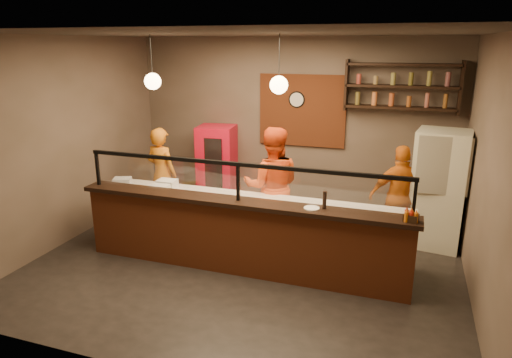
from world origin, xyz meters
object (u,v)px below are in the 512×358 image
(cook_mid, at_px, (272,186))
(red_cooler, at_px, (217,166))
(fridge, at_px, (439,189))
(pepper_mill, at_px, (325,200))
(condiment_caddy, at_px, (411,218))
(cook_right, at_px, (400,197))
(pizza_dough, at_px, (276,201))
(cook_left, at_px, (162,174))
(wall_clock, at_px, (297,99))

(cook_mid, bearing_deg, red_cooler, -57.23)
(fridge, relative_size, red_cooler, 1.16)
(red_cooler, distance_m, pepper_mill, 3.50)
(condiment_caddy, xyz_separation_m, pepper_mill, (-1.05, 0.10, 0.07))
(cook_right, bearing_deg, pizza_dough, 19.00)
(condiment_caddy, relative_size, pepper_mill, 0.71)
(cook_left, height_order, red_cooler, cook_left)
(cook_right, xyz_separation_m, condiment_caddy, (0.15, -1.69, 0.30))
(fridge, xyz_separation_m, pepper_mill, (-1.45, -1.81, 0.26))
(cook_right, xyz_separation_m, fridge, (0.55, 0.22, 0.11))
(wall_clock, height_order, red_cooler, wall_clock)
(wall_clock, height_order, cook_mid, wall_clock)
(pizza_dough, relative_size, condiment_caddy, 3.15)
(wall_clock, bearing_deg, cook_right, -29.89)
(cook_mid, distance_m, fridge, 2.57)
(fridge, height_order, pepper_mill, fridge)
(cook_mid, relative_size, pizza_dough, 3.69)
(cook_mid, relative_size, red_cooler, 1.18)
(pepper_mill, bearing_deg, cook_right, 60.42)
(condiment_caddy, bearing_deg, pepper_mill, 174.31)
(cook_left, height_order, pepper_mill, cook_left)
(pizza_dough, bearing_deg, fridge, 30.42)
(cook_right, bearing_deg, pepper_mill, 46.51)
(cook_right, bearing_deg, wall_clock, -43.80)
(cook_left, height_order, fridge, fridge)
(fridge, bearing_deg, red_cooler, 179.39)
(cook_mid, bearing_deg, cook_left, -25.27)
(pizza_dough, height_order, condiment_caddy, condiment_caddy)
(fridge, bearing_deg, cook_right, -150.19)
(cook_mid, relative_size, condiment_caddy, 11.62)
(cook_right, distance_m, red_cooler, 3.52)
(cook_mid, xyz_separation_m, condiment_caddy, (2.07, -1.18, 0.17))
(cook_mid, distance_m, pizza_dough, 0.62)
(wall_clock, xyz_separation_m, cook_right, (1.95, -1.12, -1.29))
(wall_clock, bearing_deg, fridge, -19.77)
(wall_clock, bearing_deg, cook_mid, -88.85)
(cook_right, height_order, fridge, fridge)
(condiment_caddy, bearing_deg, cook_right, 95.07)
(cook_left, relative_size, cook_right, 1.04)
(cook_left, relative_size, condiment_caddy, 10.41)
(fridge, distance_m, pizza_dough, 2.59)
(red_cooler, relative_size, pepper_mill, 6.92)
(cook_right, xyz_separation_m, red_cooler, (-3.43, 0.81, -0.02))
(wall_clock, relative_size, condiment_caddy, 1.86)
(condiment_caddy, distance_m, pepper_mill, 1.06)
(wall_clock, bearing_deg, pepper_mill, -68.79)
(red_cooler, bearing_deg, cook_left, -130.98)
(wall_clock, height_order, cook_right, wall_clock)
(cook_right, distance_m, pizza_dough, 2.01)
(wall_clock, relative_size, cook_left, 0.18)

